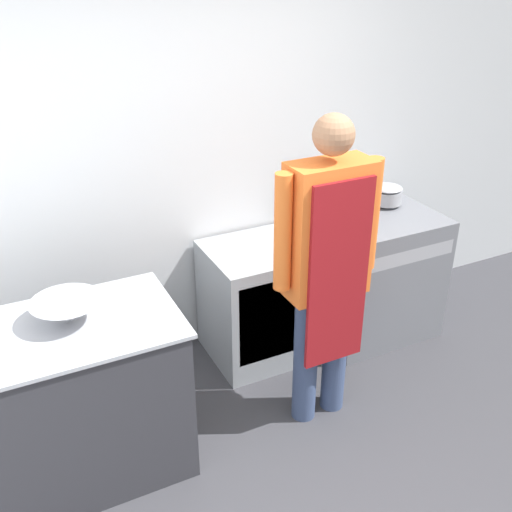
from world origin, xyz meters
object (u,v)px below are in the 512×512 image
Objects in this scene: stove at (371,273)px; mixing_bowl at (68,311)px; person_cook at (327,260)px; stock_pot at (346,191)px; fridge_unit at (259,302)px; sauce_pot at (387,194)px.

mixing_bowl is (-2.13, -0.41, 0.51)m from stove.
stock_pot is at bearing 50.30° from person_cook.
stock_pot reaches higher than fridge_unit.
person_cook is 5.26× the size of mixing_bowl.
stove is 0.57m from sauce_pot.
sauce_pot reaches higher than stove.
stove is at bearing -4.93° from fridge_unit.
person_cook is 6.38× the size of stock_pot.
person_cook reaches higher than stock_pot.
stove is at bearing -33.61° from stock_pot.
stock_pot is at bearing 4.16° from fridge_unit.
person_cook reaches higher than fridge_unit.
mixing_bowl is at bearing -169.05° from stove.
mixing_bowl is (-1.32, 0.22, -0.07)m from person_cook.
fridge_unit is 0.94m from stock_pot.
mixing_bowl is 2.02m from stock_pot.
stove is 0.87m from fridge_unit.
fridge_unit is at bearing -175.84° from stock_pot.
sauce_pot is at bearing 13.13° from mixing_bowl.
sauce_pot is at bearing 0.00° from stock_pot.
fridge_unit is (-0.86, 0.07, -0.05)m from stove.
stock_pot is (0.68, 0.05, 0.66)m from fridge_unit.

